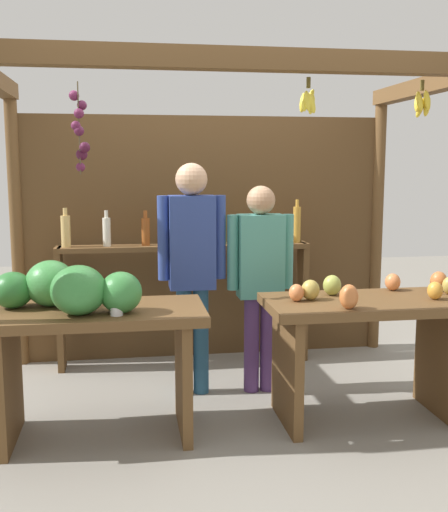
# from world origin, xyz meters

# --- Properties ---
(ground_plane) EXTENTS (12.00, 12.00, 0.00)m
(ground_plane) POSITION_xyz_m (0.00, 0.00, 0.00)
(ground_plane) COLOR gray
(ground_plane) RESTS_ON ground
(market_stall) EXTENTS (3.20, 1.84, 2.27)m
(market_stall) POSITION_xyz_m (-0.00, 0.41, 1.32)
(market_stall) COLOR brown
(market_stall) RESTS_ON ground
(fruit_counter_left) EXTENTS (1.30, 0.67, 1.08)m
(fruit_counter_left) POSITION_xyz_m (-0.92, -0.66, 0.73)
(fruit_counter_left) COLOR brown
(fruit_counter_left) RESTS_ON ground
(fruit_counter_right) EXTENTS (1.30, 0.64, 0.94)m
(fruit_counter_right) POSITION_xyz_m (0.85, -0.64, 0.59)
(fruit_counter_right) COLOR brown
(fruit_counter_right) RESTS_ON ground
(bottle_shelf_unit) EXTENTS (2.05, 0.22, 1.36)m
(bottle_shelf_unit) POSITION_xyz_m (-0.19, 0.65, 0.81)
(bottle_shelf_unit) COLOR brown
(bottle_shelf_unit) RESTS_ON ground
(vendor_man) EXTENTS (0.48, 0.22, 1.66)m
(vendor_man) POSITION_xyz_m (-0.21, -0.03, 1.00)
(vendor_man) COLOR #285779
(vendor_man) RESTS_ON ground
(vendor_woman) EXTENTS (0.48, 0.20, 1.50)m
(vendor_woman) POSITION_xyz_m (0.28, -0.05, 0.89)
(vendor_woman) COLOR #563570
(vendor_woman) RESTS_ON ground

